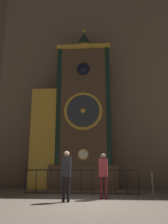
% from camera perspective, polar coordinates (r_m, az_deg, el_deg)
% --- Properties ---
extents(ground_plane, '(28.00, 28.00, 0.00)m').
position_cam_1_polar(ground_plane, '(8.20, 0.26, -22.95)').
color(ground_plane, brown).
extents(cathedral_back_wall, '(24.00, 0.32, 14.74)m').
position_cam_1_polar(cathedral_back_wall, '(15.05, 1.25, 10.40)').
color(cathedral_back_wall, '#7A6656').
rests_on(cathedral_back_wall, ground_plane).
extents(clock_tower, '(4.80, 1.81, 9.72)m').
position_cam_1_polar(clock_tower, '(12.76, -2.00, -1.46)').
color(clock_tower, brown).
rests_on(clock_tower, ground_plane).
extents(railing_fence, '(5.19, 0.05, 1.08)m').
position_cam_1_polar(railing_fence, '(10.35, -0.81, -17.49)').
color(railing_fence, black).
rests_on(railing_fence, ground_plane).
extents(visitor_near, '(0.35, 0.23, 1.83)m').
position_cam_1_polar(visitor_near, '(8.49, -4.65, -14.97)').
color(visitor_near, black).
rests_on(visitor_near, ground_plane).
extents(visitor_far, '(0.37, 0.27, 1.76)m').
position_cam_1_polar(visitor_far, '(9.13, 5.07, -15.10)').
color(visitor_far, '#461518').
rests_on(visitor_far, ground_plane).
extents(stanchion_post, '(0.28, 0.28, 0.99)m').
position_cam_1_polar(stanchion_post, '(10.84, 17.51, -18.17)').
color(stanchion_post, gray).
rests_on(stanchion_post, ground_plane).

